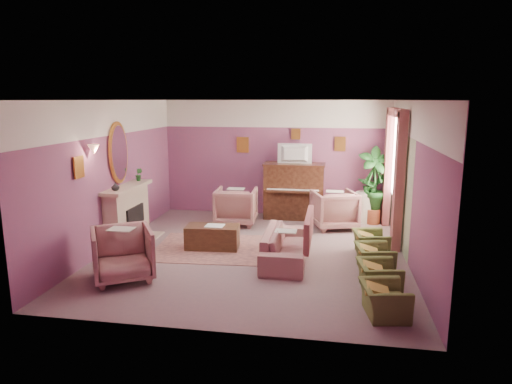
% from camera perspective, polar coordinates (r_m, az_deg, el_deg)
% --- Properties ---
extents(floor, '(5.50, 6.00, 0.01)m').
position_cam_1_polar(floor, '(8.60, -0.25, -7.57)').
color(floor, slate).
rests_on(floor, ground).
extents(ceiling, '(5.50, 6.00, 0.01)m').
position_cam_1_polar(ceiling, '(8.13, -0.26, 11.42)').
color(ceiling, silver).
rests_on(ceiling, wall_back).
extents(wall_back, '(5.50, 0.02, 2.80)m').
position_cam_1_polar(wall_back, '(11.19, 2.41, 4.24)').
color(wall_back, '#734670').
rests_on(wall_back, floor).
extents(wall_front, '(5.50, 0.02, 2.80)m').
position_cam_1_polar(wall_front, '(5.39, -5.80, -3.72)').
color(wall_front, '#734670').
rests_on(wall_front, floor).
extents(wall_left, '(0.02, 6.00, 2.80)m').
position_cam_1_polar(wall_left, '(9.14, -17.51, 2.07)').
color(wall_left, '#734670').
rests_on(wall_left, floor).
extents(wall_right, '(0.02, 6.00, 2.80)m').
position_cam_1_polar(wall_right, '(8.24, 18.93, 1.01)').
color(wall_right, '#734670').
rests_on(wall_right, floor).
extents(picture_rail_band, '(5.50, 0.01, 0.65)m').
position_cam_1_polar(picture_rail_band, '(11.10, 2.45, 9.75)').
color(picture_rail_band, silver).
rests_on(picture_rail_band, wall_back).
extents(stripe_panel, '(0.01, 3.00, 2.15)m').
position_cam_1_polar(stripe_panel, '(9.56, 17.52, 0.50)').
color(stripe_panel, '#B3C096').
rests_on(stripe_panel, wall_right).
extents(fireplace_surround, '(0.30, 1.40, 1.10)m').
position_cam_1_polar(fireplace_surround, '(9.41, -15.78, -2.85)').
color(fireplace_surround, '#BEA68C').
rests_on(fireplace_surround, floor).
extents(fireplace_inset, '(0.18, 0.72, 0.68)m').
position_cam_1_polar(fireplace_inset, '(9.40, -15.18, -3.77)').
color(fireplace_inset, black).
rests_on(fireplace_inset, floor).
extents(fire_ember, '(0.06, 0.54, 0.10)m').
position_cam_1_polar(fire_ember, '(9.43, -14.90, -4.84)').
color(fire_ember, orange).
rests_on(fire_ember, floor).
extents(mantel_shelf, '(0.40, 1.55, 0.07)m').
position_cam_1_polar(mantel_shelf, '(9.27, -15.81, 0.55)').
color(mantel_shelf, '#BEA68C').
rests_on(mantel_shelf, fireplace_surround).
extents(hearth, '(0.55, 1.50, 0.02)m').
position_cam_1_polar(hearth, '(9.47, -14.51, -6.08)').
color(hearth, '#BEA68C').
rests_on(hearth, floor).
extents(mirror_frame, '(0.04, 0.72, 1.20)m').
position_cam_1_polar(mirror_frame, '(9.24, -16.82, 4.72)').
color(mirror_frame, gold).
rests_on(mirror_frame, wall_left).
extents(mirror_glass, '(0.01, 0.60, 1.06)m').
position_cam_1_polar(mirror_glass, '(9.23, -16.68, 4.72)').
color(mirror_glass, white).
rests_on(mirror_glass, wall_left).
extents(sconce_shade, '(0.20, 0.20, 0.16)m').
position_cam_1_polar(sconce_shade, '(8.26, -19.62, 5.06)').
color(sconce_shade, '#E29A74').
rests_on(sconce_shade, wall_left).
extents(piano, '(1.40, 0.60, 1.30)m').
position_cam_1_polar(piano, '(10.94, 4.76, 0.06)').
color(piano, '#402114').
rests_on(piano, floor).
extents(piano_keyshelf, '(1.30, 0.12, 0.06)m').
position_cam_1_polar(piano_keyshelf, '(10.59, 4.60, 0.07)').
color(piano_keyshelf, '#402114').
rests_on(piano_keyshelf, piano).
extents(piano_keys, '(1.20, 0.08, 0.02)m').
position_cam_1_polar(piano_keys, '(10.58, 4.61, 0.28)').
color(piano_keys, white).
rests_on(piano_keys, piano).
extents(piano_top, '(1.45, 0.65, 0.04)m').
position_cam_1_polar(piano_top, '(10.83, 4.82, 3.49)').
color(piano_top, '#402114').
rests_on(piano_top, piano).
extents(television, '(0.80, 0.12, 0.48)m').
position_cam_1_polar(television, '(10.75, 4.82, 4.98)').
color(television, black).
rests_on(television, piano).
extents(print_back_left, '(0.30, 0.03, 0.38)m').
position_cam_1_polar(print_back_left, '(11.24, -1.67, 5.92)').
color(print_back_left, gold).
rests_on(print_back_left, wall_back).
extents(print_back_right, '(0.26, 0.03, 0.34)m').
position_cam_1_polar(print_back_right, '(11.02, 10.47, 5.93)').
color(print_back_right, gold).
rests_on(print_back_right, wall_back).
extents(print_back_mid, '(0.22, 0.03, 0.26)m').
position_cam_1_polar(print_back_mid, '(11.04, 5.01, 7.24)').
color(print_back_mid, gold).
rests_on(print_back_mid, wall_back).
extents(print_left_wall, '(0.03, 0.28, 0.36)m').
position_cam_1_polar(print_left_wall, '(8.03, -21.27, 2.91)').
color(print_left_wall, gold).
rests_on(print_left_wall, wall_left).
extents(window_blind, '(0.03, 1.40, 1.80)m').
position_cam_1_polar(window_blind, '(9.71, 17.34, 4.40)').
color(window_blind, beige).
rests_on(window_blind, wall_right).
extents(curtain_left, '(0.16, 0.34, 2.60)m').
position_cam_1_polar(curtain_left, '(8.85, 17.43, 1.14)').
color(curtain_left, '#8F4749').
rests_on(curtain_left, floor).
extents(curtain_right, '(0.16, 0.34, 2.60)m').
position_cam_1_polar(curtain_right, '(10.66, 16.16, 2.89)').
color(curtain_right, '#8F4749').
rests_on(curtain_right, floor).
extents(pelmet, '(0.16, 2.20, 0.16)m').
position_cam_1_polar(pelmet, '(9.64, 17.17, 9.50)').
color(pelmet, '#8F4749').
rests_on(pelmet, wall_right).
extents(mantel_plant, '(0.16, 0.16, 0.28)m').
position_cam_1_polar(mantel_plant, '(9.73, -14.43, 2.14)').
color(mantel_plant, '#1A4D1B').
rests_on(mantel_plant, mantel_shelf).
extents(mantel_vase, '(0.16, 0.16, 0.16)m').
position_cam_1_polar(mantel_vase, '(8.81, -17.17, 0.64)').
color(mantel_vase, silver).
rests_on(mantel_vase, mantel_shelf).
extents(area_rug, '(2.62, 1.97, 0.01)m').
position_cam_1_polar(area_rug, '(8.85, -4.39, -7.01)').
color(area_rug, '#965F59').
rests_on(area_rug, floor).
extents(coffee_table, '(1.03, 0.57, 0.45)m').
position_cam_1_polar(coffee_table, '(8.81, -5.46, -5.63)').
color(coffee_table, '#472D1A').
rests_on(coffee_table, floor).
extents(table_paper, '(0.35, 0.28, 0.01)m').
position_cam_1_polar(table_paper, '(8.73, -5.17, -4.20)').
color(table_paper, white).
rests_on(table_paper, coffee_table).
extents(sofa, '(0.63, 1.88, 0.76)m').
position_cam_1_polar(sofa, '(8.11, 3.73, -5.96)').
color(sofa, '#A8736C').
rests_on(sofa, floor).
extents(sofa_throw, '(0.10, 1.43, 0.52)m').
position_cam_1_polar(sofa_throw, '(8.02, 6.61, -4.58)').
color(sofa_throw, '#8F4749').
rests_on(sofa_throw, sofa).
extents(floral_armchair_left, '(0.89, 0.89, 0.93)m').
position_cam_1_polar(floral_armchair_left, '(10.40, -2.51, -1.55)').
color(floral_armchair_left, '#A8736C').
rests_on(floral_armchair_left, floor).
extents(floral_armchair_right, '(0.89, 0.89, 0.93)m').
position_cam_1_polar(floral_armchair_right, '(10.24, 9.75, -1.92)').
color(floral_armchair_right, '#A8736C').
rests_on(floral_armchair_right, floor).
extents(floral_armchair_front, '(0.89, 0.89, 0.93)m').
position_cam_1_polar(floral_armchair_front, '(7.53, -16.35, -7.12)').
color(floral_armchair_front, '#A8736C').
rests_on(floral_armchair_front, floor).
extents(olive_chair_a, '(0.47, 0.67, 0.58)m').
position_cam_1_polar(olive_chair_a, '(6.37, 15.75, -12.27)').
color(olive_chair_a, '#5F6D31').
rests_on(olive_chair_a, floor).
extents(olive_chair_b, '(0.47, 0.67, 0.58)m').
position_cam_1_polar(olive_chair_b, '(7.13, 15.08, -9.64)').
color(olive_chair_b, '#5F6D31').
rests_on(olive_chair_b, floor).
extents(olive_chair_c, '(0.47, 0.67, 0.58)m').
position_cam_1_polar(olive_chair_c, '(7.89, 14.55, -7.52)').
color(olive_chair_c, '#5F6D31').
rests_on(olive_chair_c, floor).
extents(olive_chair_d, '(0.47, 0.67, 0.58)m').
position_cam_1_polar(olive_chair_d, '(8.67, 14.12, -5.77)').
color(olive_chair_d, '#5F6D31').
rests_on(olive_chair_d, floor).
extents(side_table, '(0.52, 0.52, 0.70)m').
position_cam_1_polar(side_table, '(10.96, 13.68, -1.82)').
color(side_table, beige).
rests_on(side_table, floor).
extents(side_plant_big, '(0.30, 0.30, 0.34)m').
position_cam_1_polar(side_plant_big, '(10.86, 13.81, 0.86)').
color(side_plant_big, '#1A4D1B').
rests_on(side_plant_big, side_table).
extents(side_plant_small, '(0.16, 0.16, 0.28)m').
position_cam_1_polar(side_plant_small, '(10.77, 14.48, 0.58)').
color(side_plant_small, '#1A4D1B').
rests_on(side_plant_small, side_table).
extents(palm_pot, '(0.34, 0.34, 0.34)m').
position_cam_1_polar(palm_pot, '(10.87, 14.37, -2.94)').
color(palm_pot, brown).
rests_on(palm_pot, floor).
extents(palm_plant, '(0.76, 0.76, 1.44)m').
position_cam_1_polar(palm_plant, '(10.69, 14.60, 1.69)').
color(palm_plant, '#1A4D1B').
rests_on(palm_plant, palm_pot).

